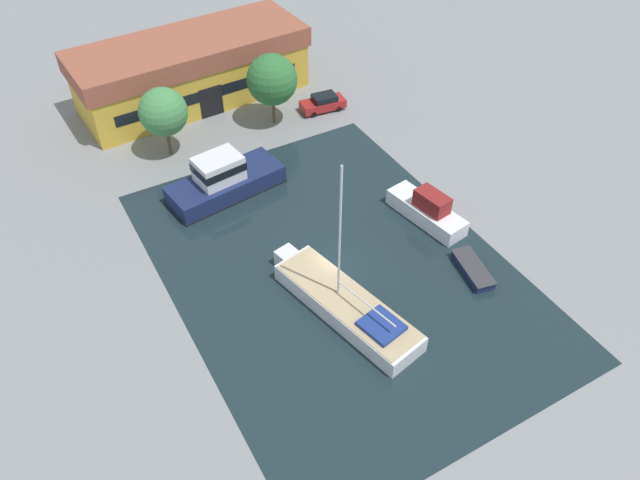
{
  "coord_description": "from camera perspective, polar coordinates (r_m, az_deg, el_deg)",
  "views": [
    {
      "loc": [
        -17.13,
        -27.71,
        33.28
      ],
      "look_at": [
        0.0,
        2.47,
        1.0
      ],
      "focal_mm": 35.0,
      "sensor_mm": 36.0,
      "label": 1
    }
  ],
  "objects": [
    {
      "name": "sailboat_moored",
      "position": [
        43.23,
        2.31,
        -5.9
      ],
      "size": [
        5.73,
        13.19,
        12.14
      ],
      "rotation": [
        0.0,
        0.0,
        0.22
      ],
      "color": "silver",
      "rests_on": "water_canal"
    },
    {
      "name": "cabin_boat",
      "position": [
        50.77,
        9.8,
        2.72
      ],
      "size": [
        3.32,
        7.33,
        2.8
      ],
      "rotation": [
        0.0,
        0.0,
        0.16
      ],
      "color": "white",
      "rests_on": "water_canal"
    },
    {
      "name": "parked_car",
      "position": [
        63.93,
        0.28,
        12.44
      ],
      "size": [
        4.64,
        2.34,
        1.67
      ],
      "rotation": [
        0.0,
        0.0,
        1.46
      ],
      "color": "maroon",
      "rests_on": "ground"
    },
    {
      "name": "small_dinghy",
      "position": [
        47.43,
        13.8,
        -2.62
      ],
      "size": [
        2.4,
        4.48,
        0.68
      ],
      "rotation": [
        0.0,
        0.0,
        2.94
      ],
      "color": "#19234C",
      "rests_on": "water_canal"
    },
    {
      "name": "motor_cruiser",
      "position": [
        53.14,
        -8.79,
        5.44
      ],
      "size": [
        10.33,
        5.16,
        3.76
      ],
      "rotation": [
        0.0,
        0.0,
        1.71
      ],
      "color": "#19234C",
      "rests_on": "water_canal"
    },
    {
      "name": "water_canal",
      "position": [
        46.57,
        1.5,
        -2.7
      ],
      "size": [
        23.47,
        32.93,
        0.01
      ],
      "primitive_type": "cube",
      "color": "#19282D",
      "rests_on": "ground"
    },
    {
      "name": "warehouse_building",
      "position": [
        66.15,
        -11.66,
        15.05
      ],
      "size": [
        23.61,
        9.79,
        6.41
      ],
      "rotation": [
        0.0,
        0.0,
        0.06
      ],
      "color": "gold",
      "rests_on": "ground"
    },
    {
      "name": "quay_tree_near_building",
      "position": [
        60.31,
        -4.42,
        14.4
      ],
      "size": [
        4.8,
        4.8,
        7.0
      ],
      "color": "brown",
      "rests_on": "ground"
    },
    {
      "name": "ground_plane",
      "position": [
        46.57,
        1.5,
        -2.7
      ],
      "size": [
        440.0,
        440.0,
        0.0
      ],
      "primitive_type": "plane",
      "color": "gray"
    },
    {
      "name": "quay_tree_by_water",
      "position": [
        57.39,
        -14.15,
        11.28
      ],
      "size": [
        4.32,
        4.32,
        6.5
      ],
      "color": "brown",
      "rests_on": "ground"
    }
  ]
}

